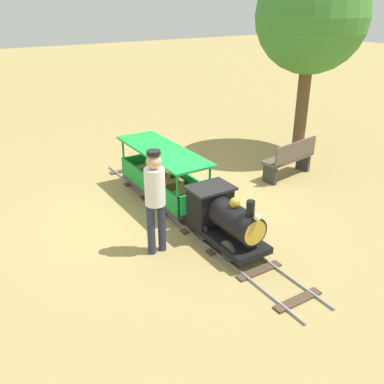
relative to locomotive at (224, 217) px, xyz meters
The scene contains 7 objects.
ground_plane 1.38m from the locomotive, 90.00° to the right, with size 60.00×60.00×0.00m, color #A38C51.
track 1.13m from the locomotive, 90.00° to the right, with size 0.73×6.05×0.04m.
locomotive is the anchor object (origin of this frame).
passenger_car 1.93m from the locomotive, 90.00° to the right, with size 0.79×2.35×0.97m.
conductor_person 1.14m from the locomotive, 21.68° to the right, with size 0.30×0.30×1.62m.
park_bench 3.19m from the locomotive, 152.06° to the right, with size 1.35×0.59×0.82m.
oak_tree_near 5.49m from the locomotive, 148.42° to the right, with size 2.48×2.48×4.39m.
Camera 1 is at (3.47, 5.89, 3.53)m, focal length 39.89 mm.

